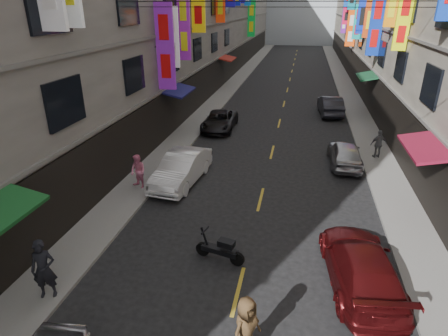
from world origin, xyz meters
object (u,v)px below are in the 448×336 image
at_px(car_left_far, 220,121).
at_px(car_right_mid, 345,153).
at_px(car_right_far, 330,105).
at_px(pedestrian_crossing, 246,328).
at_px(pedestrian_lfar, 138,171).
at_px(scooter_far_right, 340,155).
at_px(car_right_near, 361,266).
at_px(pedestrian_rfar, 379,144).
at_px(pedestrian_lnear, 44,269).
at_px(scooter_crossing, 220,249).
at_px(car_left_mid, 181,168).

height_order(car_left_far, car_right_mid, car_right_mid).
distance_m(car_right_far, pedestrian_crossing, 23.66).
distance_m(car_left_far, pedestrian_lfar, 10.00).
bearing_deg(scooter_far_right, car_right_far, -77.45).
distance_m(car_right_near, pedestrian_crossing, 4.49).
height_order(scooter_far_right, pedestrian_rfar, pedestrian_rfar).
xyz_separation_m(car_left_far, pedestrian_rfar, (9.88, -3.58, 0.30)).
bearing_deg(pedestrian_lnear, car_right_near, -4.50).
relative_size(car_right_far, pedestrian_crossing, 2.56).
height_order(scooter_crossing, car_right_near, car_right_near).
bearing_deg(car_right_near, car_right_mid, -99.04).
relative_size(scooter_far_right, pedestrian_rfar, 1.12).
xyz_separation_m(car_right_near, pedestrian_rfar, (2.24, 11.03, 0.21)).
height_order(scooter_crossing, car_right_far, car_right_far).
xyz_separation_m(scooter_crossing, car_left_mid, (-3.15, 5.61, 0.31)).
height_order(car_right_far, pedestrian_crossing, pedestrian_crossing).
relative_size(car_left_mid, pedestrian_lfar, 2.81).
distance_m(scooter_crossing, car_left_mid, 6.44).
distance_m(scooter_crossing, pedestrian_lnear, 5.43).
bearing_deg(scooter_crossing, car_right_mid, -13.66).
distance_m(scooter_far_right, pedestrian_crossing, 13.71).
xyz_separation_m(scooter_crossing, pedestrian_lfar, (-4.90, 4.48, 0.49)).
xyz_separation_m(scooter_far_right, pedestrian_rfar, (2.08, 0.98, 0.47)).
height_order(scooter_far_right, car_right_near, car_right_near).
distance_m(scooter_crossing, car_right_far, 20.42).
xyz_separation_m(car_left_mid, pedestrian_crossing, (4.56, -9.16, 0.12)).
bearing_deg(pedestrian_lfar, car_right_far, 84.11).
xyz_separation_m(car_left_far, car_right_mid, (8.00, -4.80, 0.06)).
bearing_deg(car_right_mid, pedestrian_crossing, 73.36).
height_order(scooter_far_right, pedestrian_lnear, pedestrian_lnear).
relative_size(car_right_near, car_right_far, 1.08).
distance_m(scooter_far_right, car_right_near, 10.06).
xyz_separation_m(pedestrian_lfar, pedestrian_crossing, (6.30, -8.02, -0.05)).
distance_m(car_left_far, car_right_near, 16.49).
distance_m(car_right_far, pedestrian_lfar, 18.11).
relative_size(scooter_crossing, car_right_far, 0.40).
bearing_deg(pedestrian_lfar, car_left_far, 105.69).
distance_m(scooter_crossing, pedestrian_lfar, 6.65).
bearing_deg(pedestrian_lnear, car_right_far, 47.95).
relative_size(car_right_mid, pedestrian_lfar, 2.45).
height_order(car_left_mid, pedestrian_rfar, pedestrian_rfar).
height_order(pedestrian_rfar, pedestrian_crossing, pedestrian_crossing).
xyz_separation_m(car_left_far, pedestrian_lfar, (-1.74, -9.85, 0.31)).
bearing_deg(pedestrian_rfar, car_left_far, -37.78).
distance_m(scooter_crossing, pedestrian_crossing, 3.84).
xyz_separation_m(car_left_far, pedestrian_crossing, (4.56, -17.87, 0.26)).
distance_m(pedestrian_lnear, pedestrian_rfar, 17.67).
distance_m(scooter_crossing, scooter_far_right, 10.82).
xyz_separation_m(car_right_near, car_right_far, (0.11, 20.18, 0.04)).
bearing_deg(scooter_crossing, car_left_mid, 42.66).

